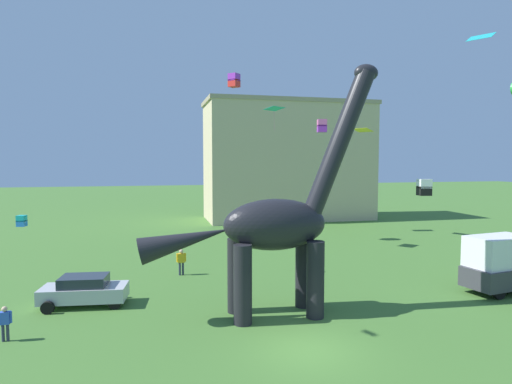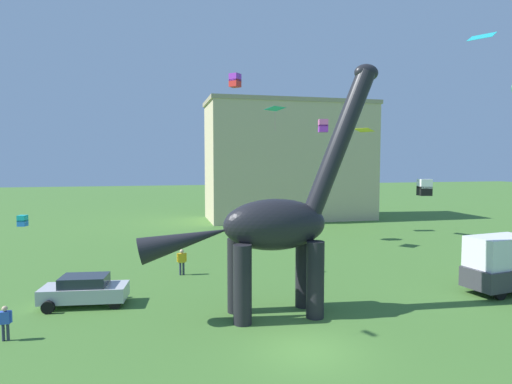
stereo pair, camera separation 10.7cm
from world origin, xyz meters
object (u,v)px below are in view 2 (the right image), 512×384
parked_sedan_left (85,290)px  person_watching_child (5,320)px  kite_mid_left (482,37)px  kite_mid_right (364,130)px  dinosaur_sculpture (274,225)px  person_strolling_adult (303,258)px  kite_far_right (275,109)px  kite_mid_center (235,80)px  person_photographer (235,266)px  kite_near_high (424,187)px  kite_high_right (23,221)px  person_far_spectator (182,259)px  parked_box_truck (510,263)px  kite_near_low (323,126)px

parked_sedan_left → person_watching_child: bearing=-115.9°
kite_mid_left → kite_mid_right: bearing=82.6°
person_watching_child → dinosaur_sculpture: bearing=129.7°
person_strolling_adult → kite_mid_right: 18.29m
kite_far_right → kite_mid_center: (-2.71, 3.45, 2.80)m
person_photographer → kite_mid_left: (12.54, -6.50, 13.54)m
parked_sedan_left → person_photographer: bearing=31.6°
dinosaur_sculpture → parked_sedan_left: bearing=-179.7°
kite_far_right → kite_near_high: (3.23, -15.76, -5.61)m
kite_high_right → kite_mid_center: 21.19m
person_strolling_adult → kite_high_right: bearing=49.9°
person_far_spectator → kite_high_right: kite_high_right is taller
dinosaur_sculpture → parked_box_truck: (13.98, 0.48, -2.74)m
kite_near_high → kite_mid_center: 21.79m
kite_high_right → parked_sedan_left: bearing=-41.8°
person_strolling_adult → kite_near_low: bearing=-67.8°
kite_near_low → kite_high_right: bearing=-147.8°
dinosaur_sculpture → person_far_spectator: dinosaur_sculpture is taller
person_watching_child → person_strolling_adult: bearing=153.7°
person_strolling_adult → person_photographer: bearing=45.0°
person_watching_child → kite_high_right: size_ratio=2.36×
person_strolling_adult → kite_mid_right: bearing=-82.7°
person_photographer → kite_mid_left: 19.56m
kite_mid_left → kite_high_right: bearing=166.8°
kite_far_right → kite_mid_left: 16.17m
parked_box_truck → person_watching_child: parked_box_truck is taller
parked_box_truck → kite_mid_center: kite_mid_center is taller
parked_box_truck → kite_near_high: bearing=-177.4°
parked_sedan_left → parked_box_truck: bearing=-0.8°
kite_mid_right → kite_mid_left: size_ratio=1.29×
dinosaur_sculpture → kite_near_low: bearing=84.2°
kite_mid_center → person_watching_child: bearing=-124.9°
kite_near_low → kite_mid_right: 4.30m
person_strolling_adult → kite_near_low: 19.28m
parked_sedan_left → person_watching_child: size_ratio=3.00×
parked_sedan_left → kite_near_low: bearing=48.8°
kite_far_right → kite_mid_right: bearing=21.6°
kite_mid_right → person_watching_child: bearing=-143.3°
kite_mid_right → kite_high_right: size_ratio=3.30×
dinosaur_sculpture → kite_mid_center: size_ratio=10.45×
parked_box_truck → kite_far_right: bearing=115.3°
parked_sedan_left → parked_box_truck: 23.27m
parked_sedan_left → person_far_spectator: bearing=49.8°
dinosaur_sculpture → parked_sedan_left: 10.37m
person_strolling_adult → kite_high_right: kite_high_right is taller
person_photographer → kite_mid_center: (2.09, 10.93, 13.88)m
person_photographer → person_watching_child: person_watching_child is taller
parked_sedan_left → kite_mid_right: kite_mid_right is taller
kite_near_low → person_watching_child: bearing=-135.7°
person_far_spectator → kite_mid_right: kite_mid_right is taller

